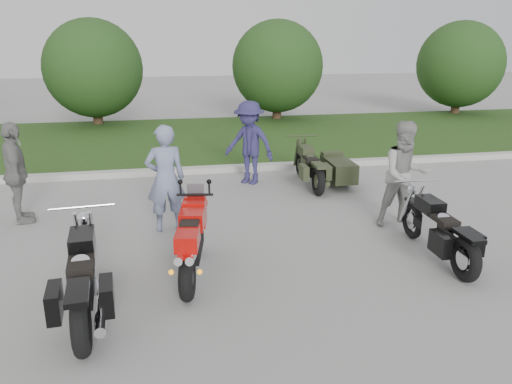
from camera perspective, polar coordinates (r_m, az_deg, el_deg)
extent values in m
plane|color=gray|center=(7.10, -3.89, -10.25)|extent=(80.00, 80.00, 0.00)
cube|color=#B4B2AA|center=(12.69, -7.39, 2.46)|extent=(60.00, 0.30, 0.15)
cube|color=#35571D|center=(16.74, -8.40, 5.98)|extent=(60.00, 8.00, 0.14)
cylinder|color=#3F2B1C|center=(20.07, -17.67, 8.74)|extent=(0.36, 0.36, 1.20)
sphere|color=#223E16|center=(19.92, -18.10, 13.28)|extent=(3.60, 3.60, 3.60)
cylinder|color=#3F2B1C|center=(20.50, 2.40, 9.68)|extent=(0.36, 0.36, 1.20)
sphere|color=#223E16|center=(20.35, 2.46, 14.15)|extent=(3.60, 3.60, 3.60)
cylinder|color=#3F2B1C|center=(23.67, 21.87, 9.49)|extent=(0.36, 0.36, 1.20)
sphere|color=#223E16|center=(23.54, 22.31, 13.34)|extent=(3.60, 3.60, 3.60)
torus|color=black|center=(6.58, -7.87, -9.77)|extent=(0.29, 0.63, 0.61)
torus|color=black|center=(7.87, -6.78, -5.13)|extent=(0.22, 0.60, 0.59)
cube|color=black|center=(7.08, -7.38, -5.63)|extent=(0.42, 0.92, 0.34)
cube|color=#B90B07|center=(7.19, -7.29, -2.97)|extent=(0.42, 0.59, 0.26)
cube|color=#B90B07|center=(6.58, -7.83, -5.30)|extent=(0.38, 0.58, 0.22)
cube|color=black|center=(6.85, -7.58, -3.68)|extent=(0.31, 0.38, 0.10)
cube|color=#B90B07|center=(7.55, -7.01, -2.30)|extent=(0.40, 0.44, 0.39)
cylinder|color=silver|center=(6.40, -8.65, -7.54)|extent=(0.18, 0.47, 0.21)
cylinder|color=silver|center=(6.39, -7.41, -7.55)|extent=(0.18, 0.47, 0.21)
torus|color=black|center=(5.78, -19.35, -14.10)|extent=(0.24, 0.73, 0.72)
torus|color=black|center=(7.35, -18.69, -7.29)|extent=(0.18, 0.69, 0.68)
cube|color=black|center=(6.51, -19.06, -9.54)|extent=(0.34, 1.29, 0.15)
cube|color=silver|center=(6.47, -19.13, -8.87)|extent=(0.36, 0.50, 0.37)
cube|color=black|center=(6.65, -19.26, -5.39)|extent=(0.34, 0.61, 0.23)
cube|color=black|center=(6.25, -19.37, -7.92)|extent=(0.34, 0.55, 0.13)
cube|color=black|center=(5.60, -19.74, -10.75)|extent=(0.28, 0.60, 0.06)
cylinder|color=silver|center=(6.23, -17.29, -12.14)|extent=(0.20, 1.17, 0.11)
torus|color=black|center=(7.57, 22.82, -7.08)|extent=(0.18, 0.66, 0.66)
torus|color=black|center=(8.86, 17.45, -3.14)|extent=(0.14, 0.62, 0.62)
cube|color=black|center=(8.17, 19.98, -4.40)|extent=(0.25, 1.17, 0.14)
cube|color=silver|center=(8.15, 20.04, -3.89)|extent=(0.30, 0.45, 0.34)
cube|color=black|center=(8.30, 19.27, -1.44)|extent=(0.29, 0.54, 0.21)
cube|color=black|center=(7.97, 20.66, -3.08)|extent=(0.29, 0.49, 0.12)
cube|color=black|center=(7.44, 23.13, -4.62)|extent=(0.23, 0.54, 0.06)
cylinder|color=silver|center=(8.04, 22.13, -6.05)|extent=(0.13, 1.07, 0.10)
torus|color=black|center=(10.80, 7.13, 1.25)|extent=(0.19, 0.66, 0.66)
torus|color=black|center=(12.29, 5.08, 3.18)|extent=(0.14, 0.62, 0.62)
cube|color=black|center=(11.52, 6.05, 2.69)|extent=(0.25, 1.17, 0.14)
cube|color=#2F361F|center=(11.50, 6.07, 3.07)|extent=(0.31, 0.45, 0.34)
cube|color=#2F361F|center=(11.71, 5.74, 4.70)|extent=(0.29, 0.54, 0.21)
cube|color=black|center=(11.32, 6.28, 3.74)|extent=(0.29, 0.49, 0.12)
cube|color=#2F361F|center=(10.71, 7.20, 3.04)|extent=(0.23, 0.54, 0.06)
cylinder|color=#2F361F|center=(11.29, 7.33, 1.63)|extent=(0.13, 1.07, 0.10)
cube|color=#2F361F|center=(11.63, 9.40, 2.60)|extent=(0.58, 1.28, 0.44)
torus|color=black|center=(11.73, 10.50, 2.09)|extent=(0.14, 0.55, 0.54)
imported|color=gray|center=(8.76, -10.30, 1.51)|extent=(0.74, 0.54, 1.89)
imported|color=#969691|center=(9.23, 16.70, 1.91)|extent=(0.95, 0.76, 1.91)
imported|color=navy|center=(11.53, -0.77, 5.63)|extent=(1.41, 1.35, 1.92)
imported|color=gray|center=(9.99, -25.74, 1.92)|extent=(0.74, 1.18, 1.86)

